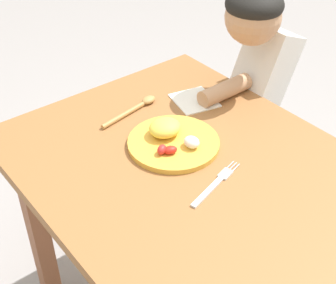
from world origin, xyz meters
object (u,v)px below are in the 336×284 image
object	(u,v)px
fork	(215,184)
person	(256,114)
plate	(172,140)
spoon	(136,108)

from	to	relation	value
fork	person	world-z (taller)	person
plate	fork	xyz separation A→B (m)	(0.20, -0.02, -0.01)
plate	fork	distance (m)	0.20
fork	plate	bearing A→B (deg)	68.86
plate	person	xyz separation A→B (m)	(-0.09, 0.45, -0.15)
spoon	person	distance (m)	0.47
spoon	person	xyz separation A→B (m)	(0.12, 0.43, -0.14)
fork	spoon	distance (m)	0.41
person	fork	bearing A→B (deg)	121.15
fork	spoon	bearing A→B (deg)	68.80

